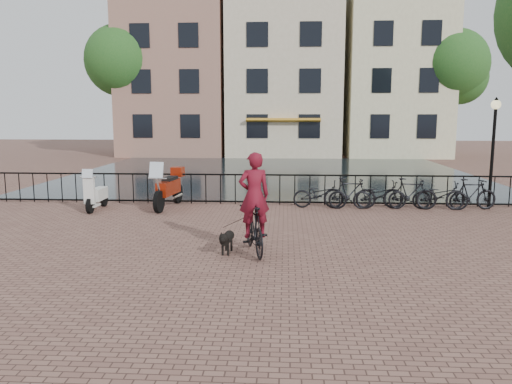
# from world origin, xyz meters

# --- Properties ---
(ground) EXTENTS (100.00, 100.00, 0.00)m
(ground) POSITION_xyz_m (0.00, 0.00, 0.00)
(ground) COLOR brown
(ground) RESTS_ON ground
(canal_water) EXTENTS (20.00, 20.00, 0.00)m
(canal_water) POSITION_xyz_m (0.00, 17.30, 0.00)
(canal_water) COLOR black
(canal_water) RESTS_ON ground
(railing) EXTENTS (20.00, 0.05, 1.02)m
(railing) POSITION_xyz_m (0.00, 8.00, 0.50)
(railing) COLOR black
(railing) RESTS_ON ground
(canal_house_left) EXTENTS (7.50, 9.00, 12.80)m
(canal_house_left) POSITION_xyz_m (-7.50, 30.00, 6.40)
(canal_house_left) COLOR #936555
(canal_house_left) RESTS_ON ground
(canal_house_mid) EXTENTS (8.00, 9.50, 11.80)m
(canal_house_mid) POSITION_xyz_m (0.50, 30.00, 5.90)
(canal_house_mid) COLOR #BFB090
(canal_house_mid) RESTS_ON ground
(canal_house_right) EXTENTS (7.00, 9.00, 13.30)m
(canal_house_right) POSITION_xyz_m (8.50, 30.00, 6.65)
(canal_house_right) COLOR beige
(canal_house_right) RESTS_ON ground
(tree_far_left) EXTENTS (5.04, 5.04, 9.27)m
(tree_far_left) POSITION_xyz_m (-11.00, 27.00, 6.73)
(tree_far_left) COLOR black
(tree_far_left) RESTS_ON ground
(tree_far_right) EXTENTS (4.76, 4.76, 8.76)m
(tree_far_right) POSITION_xyz_m (12.00, 27.00, 6.35)
(tree_far_right) COLOR black
(tree_far_right) RESTS_ON ground
(lamp_post) EXTENTS (0.30, 0.30, 3.45)m
(lamp_post) POSITION_xyz_m (7.20, 7.60, 2.38)
(lamp_post) COLOR black
(lamp_post) RESTS_ON ground
(cyclist) EXTENTS (0.99, 1.96, 2.58)m
(cyclist) POSITION_xyz_m (0.02, 2.02, 0.98)
(cyclist) COLOR black
(cyclist) RESTS_ON ground
(dog) EXTENTS (0.33, 0.82, 0.54)m
(dog) POSITION_xyz_m (-0.57, 1.98, 0.27)
(dog) COLOR black
(dog) RESTS_ON ground
(motorcycle) EXTENTS (0.81, 2.31, 1.61)m
(motorcycle) POSITION_xyz_m (-3.08, 7.18, 0.81)
(motorcycle) COLOR maroon
(motorcycle) RESTS_ON ground
(scooter) EXTENTS (0.44, 1.51, 1.40)m
(scooter) POSITION_xyz_m (-5.27, 6.71, 0.70)
(scooter) COLOR silver
(scooter) RESTS_ON ground
(parked_bike_0) EXTENTS (1.77, 0.78, 0.90)m
(parked_bike_0) POSITION_xyz_m (1.80, 7.40, 0.45)
(parked_bike_0) COLOR black
(parked_bike_0) RESTS_ON ground
(parked_bike_1) EXTENTS (1.68, 0.54, 1.00)m
(parked_bike_1) POSITION_xyz_m (2.75, 7.40, 0.50)
(parked_bike_1) COLOR black
(parked_bike_1) RESTS_ON ground
(parked_bike_2) EXTENTS (1.75, 0.71, 0.90)m
(parked_bike_2) POSITION_xyz_m (3.70, 7.40, 0.45)
(parked_bike_2) COLOR black
(parked_bike_2) RESTS_ON ground
(parked_bike_3) EXTENTS (1.71, 0.66, 1.00)m
(parked_bike_3) POSITION_xyz_m (4.65, 7.40, 0.50)
(parked_bike_3) COLOR black
(parked_bike_3) RESTS_ON ground
(parked_bike_4) EXTENTS (1.77, 0.77, 0.90)m
(parked_bike_4) POSITION_xyz_m (5.60, 7.40, 0.45)
(parked_bike_4) COLOR black
(parked_bike_4) RESTS_ON ground
(parked_bike_5) EXTENTS (1.71, 0.71, 1.00)m
(parked_bike_5) POSITION_xyz_m (6.55, 7.40, 0.50)
(parked_bike_5) COLOR black
(parked_bike_5) RESTS_ON ground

